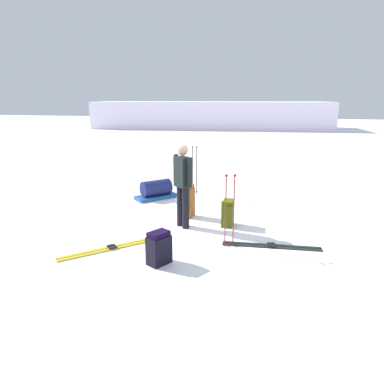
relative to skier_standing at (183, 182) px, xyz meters
The scene contains 13 objects.
ground_plane 0.98m from the skier_standing, 49.86° to the left, with size 80.00×80.00×0.00m, color white.
distant_snow_ridge 24.39m from the skier_standing, 98.13° to the left, with size 19.61×5.00×2.21m, color white.
skier_standing is the anchor object (origin of this frame).
ski_pair_near 1.90m from the skier_standing, 125.62° to the right, with size 1.49×1.44×0.05m.
ski_pair_far 2.12m from the skier_standing, 20.41° to the right, with size 1.74×0.26×0.05m.
backpack_large_dark 0.88m from the skier_standing, 93.36° to the left, with size 0.25×0.33×0.72m.
backpack_bright 1.16m from the skier_standing, 16.69° to the left, with size 0.23×0.36×0.54m.
backpack_small_spare 1.86m from the skier_standing, 88.97° to the right, with size 0.39×0.43×0.54m.
ski_poles_planted_near 2.63m from the skier_standing, 96.77° to the left, with size 0.18×0.10×1.32m.
ski_poles_planted_far 1.33m from the skier_standing, 37.55° to the right, with size 0.21×0.11×1.32m.
gear_sled 2.37m from the skier_standing, 121.88° to the left, with size 1.09×1.09×0.49m.
sleeping_mat_rolled 1.64m from the skier_standing, 104.35° to the left, with size 0.18×0.18×0.55m, color slate.
thermos_bottle 1.56m from the skier_standing, 59.66° to the left, with size 0.07×0.07×0.26m, color #186B38.
Camera 1 is at (1.52, -6.95, 2.59)m, focal length 33.59 mm.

